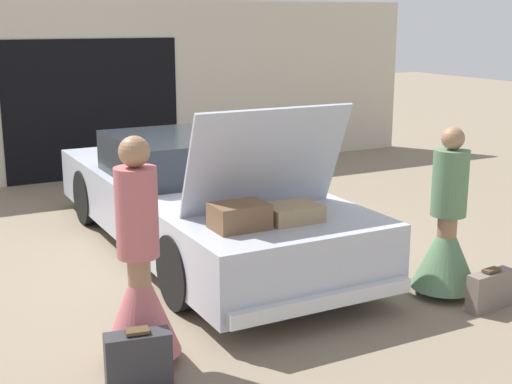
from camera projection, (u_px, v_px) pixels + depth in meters
The scene contains 7 objects.
ground_plane at pixel (199, 248), 8.00m from camera, with size 40.00×40.00×0.00m, color #7F705B.
garage_wall_back at pixel (91, 91), 11.27m from camera, with size 12.00×0.14×2.80m.
car at pixel (197, 198), 7.88m from camera, with size 1.85×5.09×1.77m.
person_left at pixel (140, 284), 5.20m from camera, with size 0.58×0.58×1.71m.
person_right at pixel (446, 237), 6.52m from camera, with size 0.61×0.61×1.58m.
suitcase_beside_left_person at pixel (138, 360), 4.93m from camera, with size 0.48×0.26×0.44m.
suitcase_beside_right_person at pixel (490, 290), 6.28m from camera, with size 0.49×0.18×0.37m.
Camera 1 is at (-3.00, -7.04, 2.50)m, focal length 50.00 mm.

